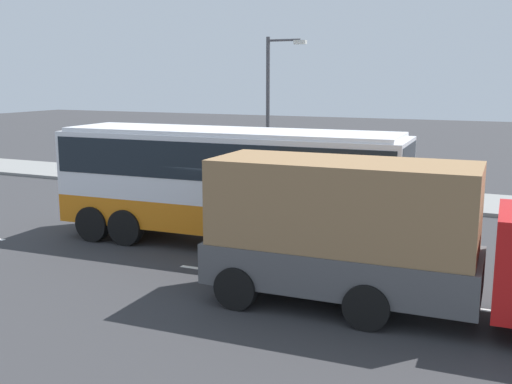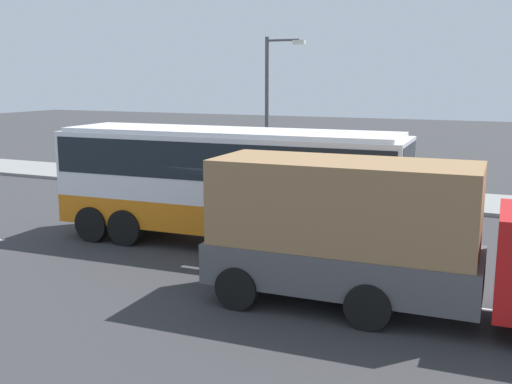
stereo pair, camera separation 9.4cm
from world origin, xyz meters
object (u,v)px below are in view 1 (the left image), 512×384
object	(u,v)px
pedestrian_near_curb	(297,168)
street_lamp	(272,104)
cargo_truck	(378,233)
coach_bus	(228,174)

from	to	relation	value
pedestrian_near_curb	street_lamp	distance (m)	2.96
cargo_truck	coach_bus	bearing A→B (deg)	145.45
street_lamp	pedestrian_near_curb	bearing A→B (deg)	39.53
cargo_truck	street_lamp	distance (m)	13.38
cargo_truck	street_lamp	bearing A→B (deg)	121.05
pedestrian_near_curb	street_lamp	size ratio (longest dim) A/B	0.27
cargo_truck	pedestrian_near_curb	bearing A→B (deg)	116.19
pedestrian_near_curb	coach_bus	bearing A→B (deg)	-171.65
coach_bus	pedestrian_near_curb	size ratio (longest dim) A/B	5.99
cargo_truck	street_lamp	xyz separation A→B (m)	(-7.14, 11.10, 2.18)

